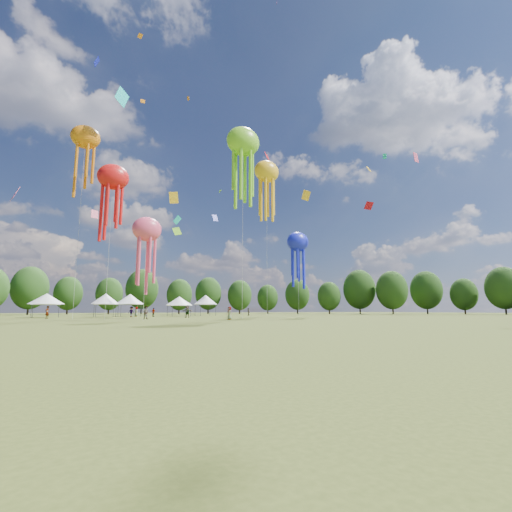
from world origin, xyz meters
name	(u,v)px	position (x,y,z in m)	size (l,w,h in m)	color
ground	(415,332)	(0.00, 0.00, 0.00)	(300.00, 300.00, 0.00)	#384416
spectator_near	(146,313)	(-6.97, 35.17, 0.86)	(0.83, 0.65, 1.71)	gray
spectators_far	(168,312)	(-0.77, 47.64, 0.88)	(37.85, 28.82, 1.93)	gray
festival_tents	(136,300)	(-4.37, 56.40, 3.08)	(33.27, 9.04, 4.24)	#47474C
show_kites	(224,186)	(5.64, 39.40, 21.32)	(39.59, 24.63, 32.33)	red
small_kites	(179,133)	(-1.52, 41.69, 29.90)	(70.67, 59.56, 45.33)	red
treeline	(134,283)	(-3.87, 62.51, 6.54)	(201.57, 95.24, 13.43)	#38281C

